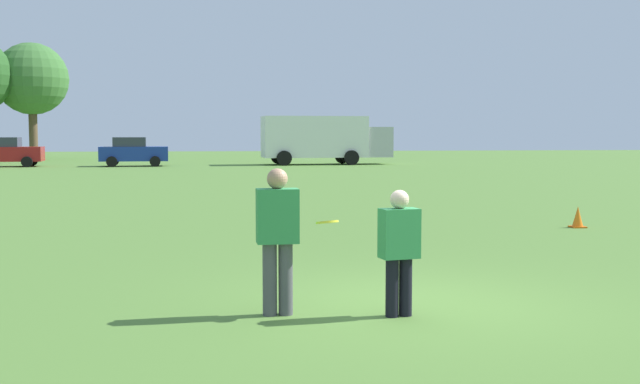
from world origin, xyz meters
TOP-DOWN VIEW (x-y plane):
  - ground_plane at (0.00, 0.00)m, footprint 155.71×155.71m
  - player_thrower at (-1.66, -0.37)m, footprint 0.50×0.30m
  - player_defender at (-0.26, -0.60)m, footprint 0.48×0.34m
  - frisbee at (-1.08, -0.40)m, footprint 0.27×0.27m
  - traffic_cone at (5.61, 7.17)m, footprint 0.32×0.32m
  - parked_car_mid_left at (-15.76, 40.56)m, footprint 4.32×2.46m
  - parked_car_center at (-8.05, 40.35)m, footprint 4.32×2.46m
  - box_truck at (4.16, 41.51)m, footprint 8.66×3.42m
  - tree_east_birch at (-17.16, 53.37)m, footprint 5.57×5.57m

SIDE VIEW (x-z plane):
  - ground_plane at x=0.00m, z-range 0.00..0.00m
  - traffic_cone at x=5.61m, z-range -0.01..0.47m
  - player_defender at x=-0.26m, z-range 0.09..1.57m
  - parked_car_mid_left at x=-15.76m, z-range 0.01..1.83m
  - parked_car_center at x=-8.05m, z-range 0.01..1.83m
  - player_thrower at x=-1.66m, z-range 0.11..1.84m
  - frisbee at x=-1.08m, z-range 1.05..1.14m
  - box_truck at x=4.16m, z-range 0.16..3.34m
  - tree_east_birch at x=-17.16m, z-range 1.70..10.75m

